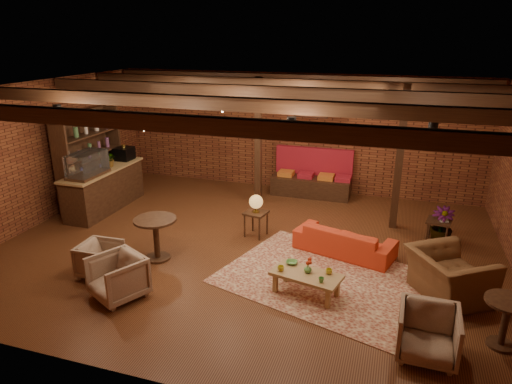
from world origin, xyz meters
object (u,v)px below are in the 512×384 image
(coffee_table, at_px, (306,275))
(round_table_right, at_px, (506,316))
(sofa, at_px, (344,240))
(side_table_book, at_px, (439,222))
(armchair_far, at_px, (428,331))
(armchair_right, at_px, (450,268))
(round_table_left, at_px, (156,232))
(plant_tall, at_px, (447,189))
(armchair_b, at_px, (117,275))
(armchair_a, at_px, (100,258))
(side_table_lamp, at_px, (256,205))

(coffee_table, distance_m, round_table_right, 2.96)
(sofa, height_order, side_table_book, sofa)
(armchair_far, bearing_deg, armchair_right, 78.79)
(sofa, distance_m, side_table_book, 2.10)
(round_table_left, xyz_separation_m, armchair_right, (5.29, 0.27, -0.04))
(side_table_book, bearing_deg, round_table_right, -78.15)
(coffee_table, xyz_separation_m, plant_tall, (2.28, 2.81, 0.84))
(armchair_right, height_order, round_table_right, armchair_right)
(coffee_table, bearing_deg, armchair_b, -160.67)
(armchair_b, bearing_deg, round_table_right, 32.57)
(sofa, bearing_deg, coffee_table, 92.13)
(armchair_a, height_order, armchair_b, armchair_b)
(armchair_right, xyz_separation_m, plant_tall, (0.01, 2.16, 0.66))
(round_table_left, distance_m, side_table_book, 5.77)
(sofa, xyz_separation_m, side_table_lamp, (-1.94, 0.27, 0.43))
(armchair_a, bearing_deg, plant_tall, -62.89)
(armchair_b, bearing_deg, sofa, 66.59)
(sofa, height_order, armchair_b, armchair_b)
(side_table_lamp, distance_m, armchair_right, 4.02)
(armchair_a, bearing_deg, side_table_book, -62.79)
(sofa, xyz_separation_m, armchair_a, (-4.10, -2.21, 0.06))
(armchair_a, distance_m, armchair_b, 0.91)
(side_table_book, bearing_deg, coffee_table, -128.57)
(sofa, height_order, round_table_left, round_table_left)
(round_table_right, bearing_deg, coffee_table, 170.31)
(round_table_left, relative_size, armchair_a, 1.22)
(coffee_table, distance_m, side_table_lamp, 2.53)
(armchair_far, bearing_deg, armchair_a, 175.81)
(armchair_a, bearing_deg, sofa, -63.48)
(coffee_table, bearing_deg, round_table_left, 172.93)
(sofa, xyz_separation_m, armchair_right, (1.85, -1.08, 0.25))
(armchair_b, bearing_deg, plant_tall, 63.60)
(side_table_lamp, xyz_separation_m, side_table_book, (3.74, 0.79, -0.23))
(coffee_table, distance_m, armchair_right, 2.37)
(coffee_table, bearing_deg, plant_tall, 50.90)
(sofa, distance_m, round_table_left, 3.71)
(sofa, bearing_deg, armchair_right, 165.60)
(side_table_book, bearing_deg, side_table_lamp, -168.01)
(side_table_lamp, height_order, armchair_right, armchair_right)
(round_table_left, bearing_deg, coffee_table, -7.07)
(side_table_lamp, xyz_separation_m, round_table_left, (-1.51, -1.62, -0.14))
(armchair_a, xyz_separation_m, armchair_b, (0.73, -0.55, 0.06))
(sofa, distance_m, side_table_lamp, 2.00)
(sofa, height_order, coffee_table, coffee_table)
(side_table_lamp, xyz_separation_m, round_table_right, (4.42, -2.49, -0.22))
(side_table_lamp, relative_size, armchair_a, 1.35)
(sofa, bearing_deg, armchair_a, 44.22)
(side_table_lamp, relative_size, armchair_b, 1.16)
(round_table_left, distance_m, armchair_far, 5.11)
(coffee_table, xyz_separation_m, round_table_left, (-3.02, 0.37, 0.22))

